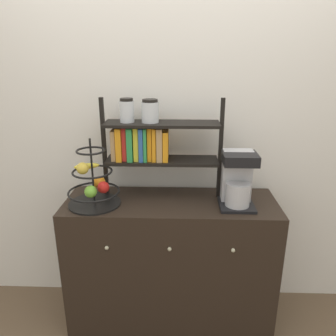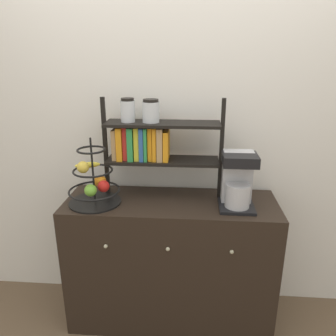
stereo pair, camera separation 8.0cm
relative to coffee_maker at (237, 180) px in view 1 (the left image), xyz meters
The scene contains 5 objects.
wall_back 0.57m from the coffee_maker, 141.84° to the left, with size 7.00×0.05×2.60m, color silver.
sideboard 0.72m from the coffee_maker, behind, with size 1.32×0.48×0.88m.
coffee_maker is the anchor object (origin of this frame).
fruit_stand 0.86m from the coffee_maker, behind, with size 0.32×0.32×0.41m.
shelf_hutch 0.60m from the coffee_maker, 166.91° to the left, with size 0.74×0.20×0.63m.
Camera 1 is at (0.05, -1.63, 1.74)m, focal length 35.00 mm.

